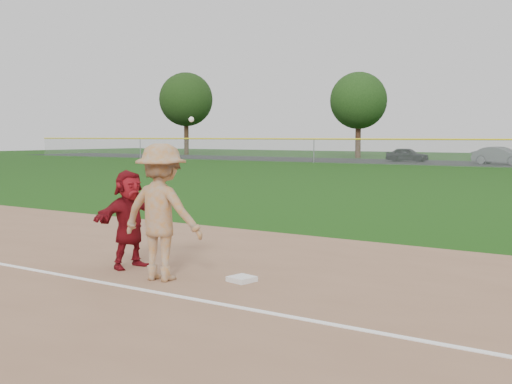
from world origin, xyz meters
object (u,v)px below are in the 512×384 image
Objects in this scene: first_base at (242,279)px; car_left at (407,155)px; car_mid at (501,156)px; base_runner at (129,219)px.

car_left reaches higher than first_base.
first_base is at bearing -161.73° from car_mid.
first_base is 2.33m from base_runner.
first_base is 0.21× the size of base_runner.
base_runner is 0.39× the size of car_mid.
base_runner is 45.06m from car_mid.
car_left is 0.85× the size of car_mid.
car_left is at bearing 24.15° from base_runner.
base_runner is 47.45m from car_left.
car_mid is at bearing 14.63° from base_runner.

